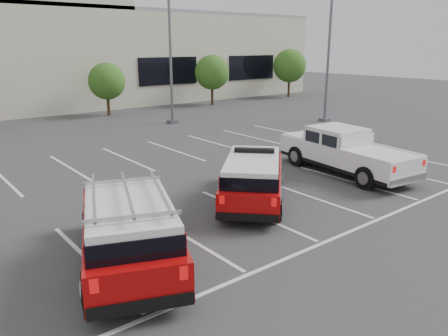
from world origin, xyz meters
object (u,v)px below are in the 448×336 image
(convention_building, at_px, (2,51))
(fire_chief_suv, at_px, (253,182))
(tree_far_right, at_px, (290,67))
(white_pickup, at_px, (344,155))
(tree_right, at_px, (213,74))
(light_pole_right, at_px, (329,46))
(tree_mid_right, at_px, (108,82))
(light_pole_mid, at_px, (170,46))
(ladder_suv, at_px, (129,235))

(convention_building, xyz_separation_m, fire_chief_suv, (0.55, -31.07, -3.98))
(tree_far_right, distance_m, white_pickup, 28.30)
(tree_far_right, bearing_deg, white_pickup, -131.99)
(convention_building, distance_m, tree_far_right, 26.83)
(tree_far_right, bearing_deg, tree_right, -180.00)
(convention_building, xyz_separation_m, light_pole_right, (15.82, -21.86, 0.47))
(tree_right, distance_m, white_pickup, 22.86)
(tree_mid_right, xyz_separation_m, light_pole_right, (10.91, -12.05, 2.68))
(light_pole_right, bearing_deg, white_pickup, -137.63)
(tree_mid_right, distance_m, light_pole_mid, 6.88)
(convention_building, distance_m, tree_right, 17.96)
(tree_right, bearing_deg, tree_far_right, 0.00)
(white_pickup, bearing_deg, tree_far_right, 54.91)
(ladder_suv, bearing_deg, convention_building, 103.26)
(tree_far_right, height_order, ladder_suv, tree_far_right)
(light_pole_mid, bearing_deg, tree_right, 36.77)
(light_pole_right, relative_size, white_pickup, 1.62)
(light_pole_mid, xyz_separation_m, light_pole_right, (9.00, -6.00, 0.00))
(convention_building, relative_size, light_pole_right, 5.86)
(tree_mid_right, bearing_deg, ladder_suv, -113.28)
(ladder_suv, bearing_deg, tree_mid_right, 88.51)
(convention_building, relative_size, ladder_suv, 10.52)
(convention_building, bearing_deg, fire_chief_suv, -88.99)
(tree_mid_right, relative_size, light_pole_right, 0.39)
(tree_mid_right, height_order, light_pole_mid, light_pole_mid)
(convention_building, relative_size, tree_right, 13.58)
(convention_building, bearing_deg, light_pole_mid, -66.74)
(convention_building, relative_size, tree_far_right, 12.38)
(fire_chief_suv, relative_size, white_pickup, 0.79)
(tree_right, height_order, fire_chief_suv, tree_right)
(fire_chief_suv, height_order, ladder_suv, ladder_suv)
(tree_mid_right, relative_size, white_pickup, 0.63)
(tree_mid_right, xyz_separation_m, tree_right, (10.00, 0.00, 0.27))
(tree_right, distance_m, ladder_suv, 30.22)
(tree_right, bearing_deg, convention_building, 146.63)
(tree_right, xyz_separation_m, light_pole_mid, (-8.09, -6.05, 2.41))
(fire_chief_suv, xyz_separation_m, white_pickup, (5.49, 0.29, 0.01))
(light_pole_right, bearing_deg, tree_far_right, 52.96)
(fire_chief_suv, xyz_separation_m, ladder_suv, (-5.43, -1.51, 0.09))
(tree_far_right, relative_size, white_pickup, 0.76)
(tree_far_right, bearing_deg, light_pole_right, -127.04)
(tree_mid_right, distance_m, ladder_suv, 24.83)
(fire_chief_suv, distance_m, white_pickup, 5.50)
(tree_right, bearing_deg, ladder_suv, -131.01)
(tree_far_right, relative_size, ladder_suv, 0.85)
(tree_mid_right, relative_size, tree_right, 0.90)
(tree_far_right, bearing_deg, convention_building, 158.49)
(tree_far_right, distance_m, ladder_suv, 37.56)
(light_pole_right, relative_size, fire_chief_suv, 2.04)
(tree_right, height_order, white_pickup, tree_right)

